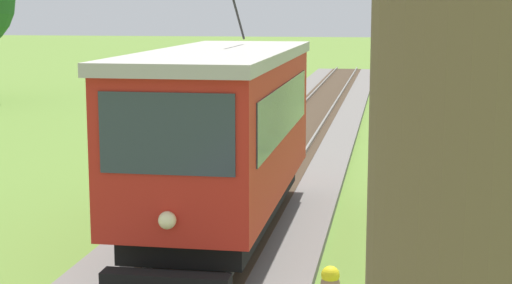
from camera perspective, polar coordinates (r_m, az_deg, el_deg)
name	(u,v)px	position (r m, az deg, el deg)	size (l,w,h in m)	color
red_tram	(222,132)	(16.12, -2.39, 0.70)	(2.60, 8.54, 4.79)	red
utility_pole_near_tram	(399,61)	(13.98, 9.98, 5.63)	(1.40, 0.55, 7.30)	brown
utility_pole_mid	(397,19)	(29.13, 9.86, 8.50)	(1.40, 0.28, 8.28)	brown
utility_pole_far	(396,27)	(41.91, 9.79, 7.96)	(1.40, 0.46, 7.14)	brown
utility_pole_distant	(395,24)	(56.00, 9.76, 8.13)	(1.40, 0.35, 6.83)	brown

